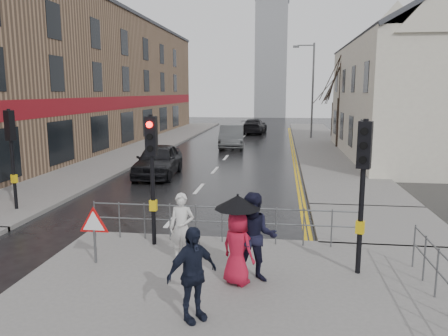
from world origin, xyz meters
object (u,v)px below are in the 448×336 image
(pedestrian_d, at_px, (192,274))
(car_mid, at_px, (232,137))
(car_parked, at_px, (158,160))
(pedestrian_with_umbrella, at_px, (238,234))
(pedestrian_b, at_px, (255,238))
(pedestrian_a, at_px, (182,228))

(pedestrian_d, bearing_deg, car_mid, 50.46)
(car_parked, bearing_deg, pedestrian_d, -74.62)
(car_parked, xyz_separation_m, car_mid, (2.29, 11.44, 0.03))
(pedestrian_with_umbrella, distance_m, car_mid, 23.51)
(pedestrian_b, distance_m, car_parked, 12.93)
(pedestrian_a, xyz_separation_m, pedestrian_b, (1.77, -0.88, 0.14))
(pedestrian_b, bearing_deg, pedestrian_with_umbrella, -156.06)
(pedestrian_a, height_order, pedestrian_with_umbrella, pedestrian_with_umbrella)
(pedestrian_a, height_order, car_mid, pedestrian_a)
(car_mid, bearing_deg, pedestrian_with_umbrella, -87.97)
(pedestrian_with_umbrella, xyz_separation_m, pedestrian_d, (-0.63, -1.57, -0.23))
(pedestrian_b, bearing_deg, car_mid, 94.61)
(pedestrian_d, relative_size, car_parked, 0.37)
(pedestrian_a, bearing_deg, car_mid, 96.82)
(pedestrian_d, height_order, car_mid, pedestrian_d)
(pedestrian_d, bearing_deg, pedestrian_with_umbrella, 23.74)
(pedestrian_with_umbrella, relative_size, car_parked, 0.41)
(pedestrian_a, xyz_separation_m, car_parked, (-3.68, 10.84, -0.17))
(pedestrian_with_umbrella, xyz_separation_m, car_mid, (-2.81, 23.34, -0.40))
(pedestrian_b, xyz_separation_m, pedestrian_with_umbrella, (-0.35, -0.18, 0.12))
(pedestrian_with_umbrella, bearing_deg, car_mid, 96.86)
(car_mid, bearing_deg, pedestrian_a, -91.26)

